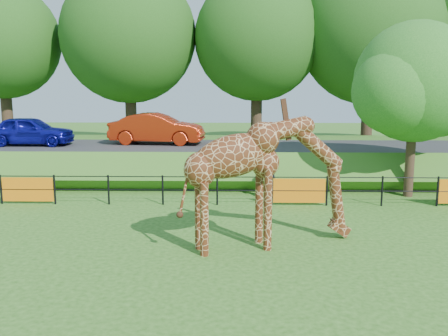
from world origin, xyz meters
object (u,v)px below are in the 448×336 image
at_px(car_blue, 30,131).
at_px(visitor, 270,181).
at_px(giraffe, 269,182).
at_px(tree_east, 417,87).
at_px(car_red, 157,129).

relative_size(car_blue, visitor, 3.01).
bearing_deg(giraffe, tree_east, 27.92).
relative_size(car_blue, tree_east, 0.61).
xyz_separation_m(car_blue, car_red, (6.08, 0.61, 0.05)).
height_order(car_blue, car_red, car_red).
bearing_deg(car_red, visitor, -131.29).
xyz_separation_m(giraffe, car_blue, (-10.87, 10.63, 0.33)).
height_order(car_blue, tree_east, tree_east).
height_order(giraffe, car_blue, giraffe).
bearing_deg(tree_east, giraffe, -134.24).
bearing_deg(visitor, car_blue, -29.39).
xyz_separation_m(car_red, tree_east, (10.81, -5.05, 2.10)).
bearing_deg(car_blue, giraffe, -133.78).
bearing_deg(giraffe, visitor, 67.98).
xyz_separation_m(car_red, visitor, (5.20, -5.57, -1.49)).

